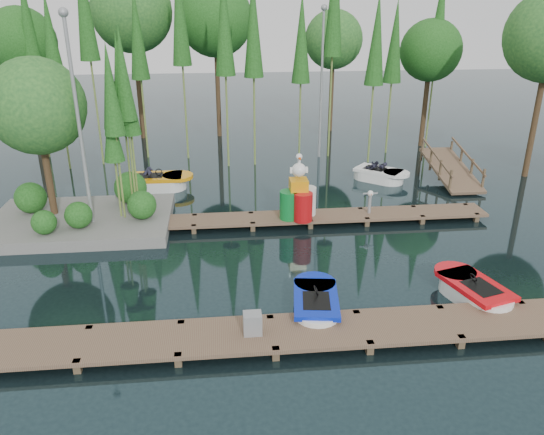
{
  "coord_description": "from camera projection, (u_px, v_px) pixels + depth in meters",
  "views": [
    {
      "loc": [
        -1.09,
        -14.82,
        7.46
      ],
      "look_at": [
        0.5,
        0.5,
        1.1
      ],
      "focal_mm": 35.0,
      "sensor_mm": 36.0,
      "label": 1
    }
  ],
  "objects": [
    {
      "name": "boat_red",
      "position": [
        473.0,
        292.0,
        14.09
      ],
      "size": [
        1.77,
        2.71,
        0.84
      ],
      "rotation": [
        0.0,
        0.0,
        0.28
      ],
      "color": "white",
      "rests_on": "ground"
    },
    {
      "name": "far_dock",
      "position": [
        280.0,
        218.0,
        18.88
      ],
      "size": [
        15.0,
        1.2,
        0.5
      ],
      "color": "brown",
      "rests_on": "ground"
    },
    {
      "name": "boat_blue",
      "position": [
        316.0,
        305.0,
        13.5
      ],
      "size": [
        1.43,
        2.58,
        0.82
      ],
      "rotation": [
        0.0,
        0.0,
        -0.14
      ],
      "color": "white",
      "rests_on": "ground"
    },
    {
      "name": "lamp_rear",
      "position": [
        322.0,
        71.0,
        25.44
      ],
      "size": [
        0.3,
        0.3,
        7.25
      ],
      "color": "gray",
      "rests_on": "ground"
    },
    {
      "name": "lamp_island",
      "position": [
        77.0,
        109.0,
        16.72
      ],
      "size": [
        0.3,
        0.3,
        7.25
      ],
      "color": "gray",
      "rests_on": "ground"
    },
    {
      "name": "drum_cluster",
      "position": [
        299.0,
        199.0,
        18.51
      ],
      "size": [
        1.34,
        1.23,
        2.32
      ],
      "color": "#0C6F29",
      "rests_on": "far_dock"
    },
    {
      "name": "utility_cabinet",
      "position": [
        253.0,
        323.0,
        12.18
      ],
      "size": [
        0.42,
        0.36,
        0.52
      ],
      "primitive_type": "cube",
      "color": "gray",
      "rests_on": "near_dock"
    },
    {
      "name": "boat_white_far",
      "position": [
        379.0,
        175.0,
        23.41
      ],
      "size": [
        2.66,
        2.49,
        1.19
      ],
      "rotation": [
        0.0,
        0.0,
        -0.0
      ],
      "color": "white",
      "rests_on": "ground"
    },
    {
      "name": "ground_plane",
      "position": [
        258.0,
        257.0,
        16.58
      ],
      "size": [
        90.0,
        90.0,
        0.0
      ],
      "primitive_type": "plane",
      "color": "#1B2E32"
    },
    {
      "name": "tree_screen",
      "position": [
        193.0,
        31.0,
        23.79
      ],
      "size": [
        34.42,
        18.53,
        10.31
      ],
      "color": "#432F1C",
      "rests_on": "ground"
    },
    {
      "name": "boat_yellow_far",
      "position": [
        157.0,
        182.0,
        22.37
      ],
      "size": [
        2.86,
        1.3,
        1.43
      ],
      "rotation": [
        0.0,
        0.0,
        -0.35
      ],
      "color": "white",
      "rests_on": "ground"
    },
    {
      "name": "near_dock",
      "position": [
        273.0,
        334.0,
        12.35
      ],
      "size": [
        18.0,
        1.5,
        0.5
      ],
      "color": "brown",
      "rests_on": "ground"
    },
    {
      "name": "yellow_barrel",
      "position": [
        291.0,
        204.0,
        18.72
      ],
      "size": [
        0.62,
        0.62,
        0.93
      ],
      "primitive_type": "cylinder",
      "color": "orange",
      "rests_on": "far_dock"
    },
    {
      "name": "seagull_post",
      "position": [
        370.0,
        198.0,
        18.94
      ],
      "size": [
        0.54,
        0.29,
        0.86
      ],
      "color": "gray",
      "rests_on": "far_dock"
    },
    {
      "name": "ramp",
      "position": [
        451.0,
        169.0,
        23.19
      ],
      "size": [
        1.5,
        3.94,
        1.49
      ],
      "color": "brown",
      "rests_on": "ground"
    },
    {
      "name": "island",
      "position": [
        62.0,
        137.0,
        17.79
      ],
      "size": [
        6.2,
        4.2,
        6.75
      ],
      "color": "slate",
      "rests_on": "ground"
    }
  ]
}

